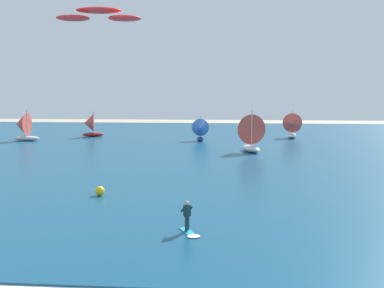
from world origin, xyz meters
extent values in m
cube|color=navy|center=(0.00, 51.95, 0.05)|extent=(160.00, 90.00, 0.10)
cube|color=white|center=(0.57, 7.37, 0.01)|extent=(90.84, 2.71, 0.01)
cube|color=#26B2CC|center=(-0.13, 14.04, 0.12)|extent=(1.01, 1.45, 0.05)
cylinder|color=#143338|center=(-0.16, 13.83, 0.55)|extent=(0.14, 0.14, 0.80)
cylinder|color=#143338|center=(-0.10, 14.26, 0.55)|extent=(0.14, 0.14, 0.80)
cube|color=#143338|center=(-0.13, 14.04, 1.25)|extent=(0.42, 0.35, 0.60)
sphere|color=tan|center=(-0.13, 14.04, 1.66)|extent=(0.22, 0.22, 0.22)
cylinder|color=#143338|center=(-0.37, 14.02, 1.30)|extent=(0.30, 0.49, 0.39)
cylinder|color=#143338|center=(0.03, 14.21, 1.30)|extent=(0.30, 0.49, 0.39)
ellipsoid|color=white|center=(0.28, 13.19, 0.14)|extent=(0.89, 0.84, 0.08)
ellipsoid|color=red|center=(-5.31, 16.31, 12.01)|extent=(2.70, 1.79, 0.30)
ellipsoid|color=red|center=(-6.74, 16.16, 11.59)|extent=(2.02, 1.72, 0.30)
ellipsoid|color=red|center=(-3.87, 16.47, 11.59)|extent=(2.02, 1.72, 0.30)
ellipsoid|color=maroon|center=(-20.22, 63.66, 0.43)|extent=(3.70, 2.04, 0.66)
cylinder|color=silver|center=(-20.07, 63.70, 2.52)|extent=(0.11, 0.11, 3.51)
cone|color=#D84C3F|center=(-20.81, 63.51, 2.34)|extent=(2.22, 3.24, 2.95)
ellipsoid|color=white|center=(11.88, 64.61, 0.44)|extent=(2.08, 3.86, 0.69)
cylinder|color=silver|center=(11.92, 64.78, 2.62)|extent=(0.11, 0.11, 3.67)
cone|color=#D84C3F|center=(11.73, 64.00, 2.44)|extent=(3.37, 2.27, 3.08)
ellipsoid|color=silver|center=(-28.25, 56.64, 0.47)|extent=(3.93, 1.37, 0.73)
cylinder|color=silver|center=(-28.07, 56.64, 2.79)|extent=(0.12, 0.12, 3.92)
cone|color=#D84C3F|center=(-28.93, 56.64, 2.60)|extent=(1.74, 3.30, 3.29)
ellipsoid|color=white|center=(4.60, 46.83, 0.51)|extent=(2.90, 4.58, 0.81)
cylinder|color=silver|center=(4.67, 46.64, 3.08)|extent=(0.14, 0.14, 4.33)
cone|color=#D84C3F|center=(4.35, 47.53, 2.86)|extent=(4.07, 3.04, 3.64)
ellipsoid|color=navy|center=(-2.39, 59.09, 0.39)|extent=(1.11, 3.10, 0.58)
cylinder|color=silver|center=(-2.39, 59.23, 2.22)|extent=(0.10, 0.10, 3.08)
cone|color=#3F72CC|center=(-2.38, 58.56, 2.06)|extent=(2.61, 1.39, 2.59)
sphere|color=yellow|center=(-7.14, 22.00, 0.44)|extent=(0.68, 0.68, 0.68)
camera|label=1|loc=(2.11, -9.66, 7.55)|focal=43.23mm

